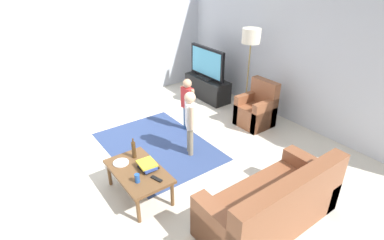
{
  "coord_description": "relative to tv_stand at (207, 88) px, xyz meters",
  "views": [
    {
      "loc": [
        3.49,
        -1.96,
        2.94
      ],
      "look_at": [
        0.0,
        0.6,
        0.65
      ],
      "focal_mm": 28.57,
      "sensor_mm": 36.0,
      "label": 1
    }
  ],
  "objects": [
    {
      "name": "ground",
      "position": [
        1.71,
        -2.3,
        -0.24
      ],
      "size": [
        7.8,
        7.8,
        0.0
      ],
      "primitive_type": "plane",
      "color": "beige"
    },
    {
      "name": "wall_back",
      "position": [
        1.71,
        0.7,
        1.11
      ],
      "size": [
        6.0,
        0.12,
        2.7
      ],
      "primitive_type": "cube",
      "color": "silver",
      "rests_on": "ground"
    },
    {
      "name": "wall_left",
      "position": [
        -1.29,
        -2.3,
        1.11
      ],
      "size": [
        0.12,
        6.0,
        2.7
      ],
      "primitive_type": "cube",
      "color": "silver",
      "rests_on": "ground"
    },
    {
      "name": "area_rug",
      "position": [
        1.16,
        -2.05,
        -0.24
      ],
      "size": [
        2.2,
        1.6,
        0.01
      ],
      "primitive_type": "cube",
      "color": "#33477A",
      "rests_on": "ground"
    },
    {
      "name": "tv_stand",
      "position": [
        0.0,
        0.0,
        0.0
      ],
      "size": [
        1.2,
        0.44,
        0.5
      ],
      "color": "black",
      "rests_on": "ground"
    },
    {
      "name": "tv",
      "position": [
        -0.0,
        -0.02,
        0.6
      ],
      "size": [
        1.1,
        0.28,
        0.71
      ],
      "color": "black",
      "rests_on": "tv_stand"
    },
    {
      "name": "couch",
      "position": [
        3.57,
        -1.82,
        0.05
      ],
      "size": [
        0.8,
        1.8,
        0.86
      ],
      "color": "brown",
      "rests_on": "ground"
    },
    {
      "name": "armchair",
      "position": [
        1.62,
        -0.04,
        0.05
      ],
      "size": [
        0.6,
        0.6,
        0.9
      ],
      "color": "brown",
      "rests_on": "ground"
    },
    {
      "name": "floor_lamp",
      "position": [
        1.11,
        0.15,
        1.3
      ],
      "size": [
        0.36,
        0.36,
        1.78
      ],
      "color": "#262626",
      "rests_on": "ground"
    },
    {
      "name": "child_near_tv",
      "position": [
        0.98,
        -1.27,
        0.38
      ],
      "size": [
        0.34,
        0.17,
        1.03
      ],
      "color": "#33598C",
      "rests_on": "ground"
    },
    {
      "name": "child_center",
      "position": [
        1.67,
        -1.71,
        0.43
      ],
      "size": [
        0.35,
        0.22,
        1.12
      ],
      "color": "gray",
      "rests_on": "ground"
    },
    {
      "name": "coffee_table",
      "position": [
        2.1,
        -2.88,
        0.13
      ],
      "size": [
        1.0,
        0.6,
        0.42
      ],
      "color": "brown",
      "rests_on": "ground"
    },
    {
      "name": "book_stack",
      "position": [
        2.14,
        -2.76,
        0.22
      ],
      "size": [
        0.28,
        0.25,
        0.09
      ],
      "color": "black",
      "rests_on": "coffee_table"
    },
    {
      "name": "bottle",
      "position": [
        1.8,
        -2.78,
        0.31
      ],
      "size": [
        0.06,
        0.06,
        0.31
      ],
      "color": "#4C3319",
      "rests_on": "coffee_table"
    },
    {
      "name": "tv_remote",
      "position": [
        2.42,
        -2.78,
        0.19
      ],
      "size": [
        0.18,
        0.1,
        0.02
      ],
      "primitive_type": "cube",
      "rotation": [
        0.0,
        0.0,
        0.3
      ],
      "color": "black",
      "rests_on": "coffee_table"
    },
    {
      "name": "soda_can",
      "position": [
        2.32,
        -3.0,
        0.24
      ],
      "size": [
        0.07,
        0.07,
        0.12
      ],
      "primitive_type": "cylinder",
      "color": "#2659B2",
      "rests_on": "coffee_table"
    },
    {
      "name": "plate",
      "position": [
        1.82,
        -3.0,
        0.18
      ],
      "size": [
        0.22,
        0.22,
        0.02
      ],
      "color": "white",
      "rests_on": "coffee_table"
    }
  ]
}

